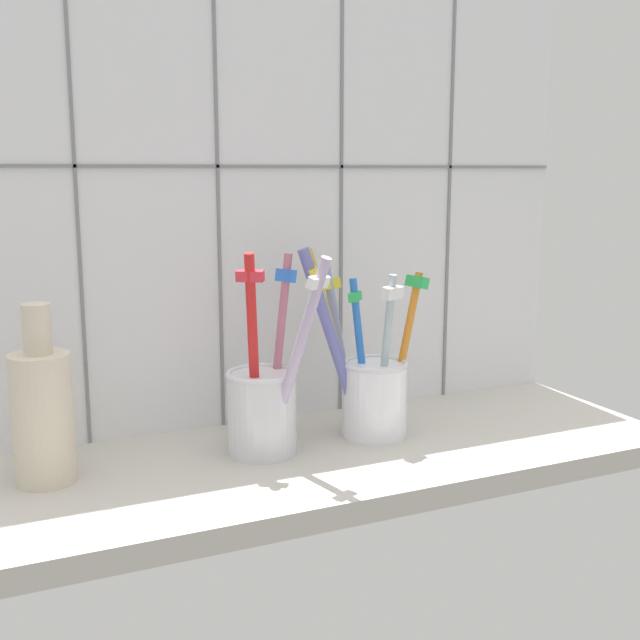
% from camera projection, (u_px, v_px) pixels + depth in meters
% --- Properties ---
extents(counter_slab, '(0.64, 0.22, 0.02)m').
position_uv_depth(counter_slab, '(329.00, 461.00, 0.71)').
color(counter_slab, '#BCB7AD').
rests_on(counter_slab, ground).
extents(tile_wall_back, '(0.64, 0.02, 0.45)m').
position_uv_depth(tile_wall_back, '(278.00, 213.00, 0.78)').
color(tile_wall_back, white).
rests_on(tile_wall_back, ground).
extents(toothbrush_cup_left, '(0.07, 0.10, 0.18)m').
position_uv_depth(toothbrush_cup_left, '(264.00, 403.00, 0.70)').
color(toothbrush_cup_left, silver).
rests_on(toothbrush_cup_left, counter_slab).
extents(toothbrush_cup_right, '(0.12, 0.08, 0.18)m').
position_uv_depth(toothbrush_cup_right, '(369.00, 383.00, 0.74)').
color(toothbrush_cup_right, white).
rests_on(toothbrush_cup_right, counter_slab).
extents(ceramic_vase, '(0.05, 0.05, 0.15)m').
position_uv_depth(ceramic_vase, '(42.00, 412.00, 0.63)').
color(ceramic_vase, beige).
rests_on(ceramic_vase, counter_slab).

